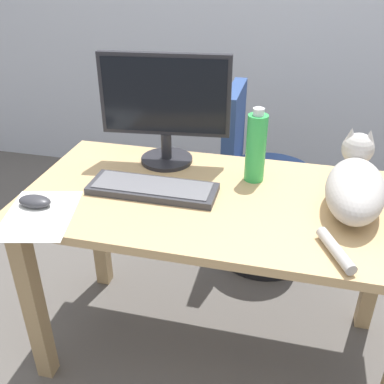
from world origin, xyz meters
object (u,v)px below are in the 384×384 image
water_bottle (256,147)px  computer_mouse (35,201)px  monitor (165,105)px  cat (355,185)px  keyboard (153,188)px  office_chair (258,190)px

water_bottle → computer_mouse: bearing=-152.0°
water_bottle → monitor: bearing=168.9°
cat → computer_mouse: 1.03m
keyboard → water_bottle: water_bottle is taller
office_chair → cat: bearing=-61.7°
cat → monitor: bearing=164.9°
keyboard → water_bottle: (0.32, 0.17, 0.11)m
water_bottle → office_chair: bearing=92.1°
office_chair → keyboard: (-0.31, -0.71, 0.35)m
monitor → computer_mouse: size_ratio=4.36×
office_chair → monitor: monitor is taller
monitor → water_bottle: bearing=-11.1°
cat → keyboard: bearing=-174.8°
office_chair → cat: (0.35, -0.65, 0.42)m
monitor → computer_mouse: monitor is taller
office_chair → monitor: 0.80m
monitor → cat: 0.72m
monitor → cat: monitor is taller
cat → water_bottle: (-0.33, 0.12, 0.04)m
cat → computer_mouse: size_ratio=5.57×
office_chair → water_bottle: (0.02, -0.53, 0.47)m
monitor → keyboard: 0.32m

